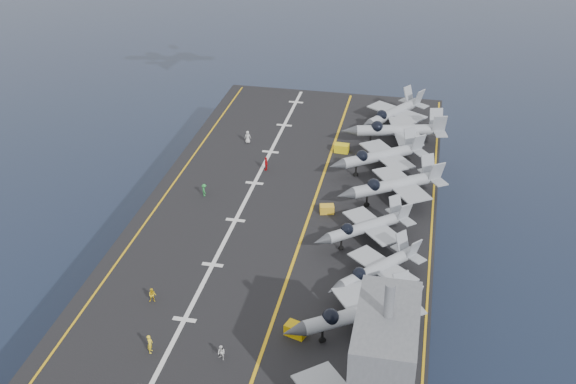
# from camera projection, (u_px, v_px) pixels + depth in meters

# --- Properties ---
(ground) EXTENTS (500.00, 500.00, 0.00)m
(ground) POSITION_uv_depth(u_px,v_px,m) (282.00, 292.00, 95.67)
(ground) COLOR #142135
(ground) RESTS_ON ground
(hull) EXTENTS (36.00, 90.00, 10.00)m
(hull) POSITION_uv_depth(u_px,v_px,m) (282.00, 261.00, 93.21)
(hull) COLOR #56595E
(hull) RESTS_ON ground
(flight_deck) EXTENTS (38.00, 92.00, 0.40)m
(flight_deck) POSITION_uv_depth(u_px,v_px,m) (282.00, 227.00, 90.65)
(flight_deck) COLOR black
(flight_deck) RESTS_ON hull
(foul_line) EXTENTS (0.35, 90.00, 0.02)m
(foul_line) POSITION_uv_depth(u_px,v_px,m) (305.00, 228.00, 90.01)
(foul_line) COLOR gold
(foul_line) RESTS_ON flight_deck
(landing_centerline) EXTENTS (0.50, 90.00, 0.02)m
(landing_centerline) POSITION_uv_depth(u_px,v_px,m) (235.00, 220.00, 91.60)
(landing_centerline) COLOR silver
(landing_centerline) RESTS_ON flight_deck
(deck_edge_port) EXTENTS (0.25, 90.00, 0.02)m
(deck_edge_port) POSITION_uv_depth(u_px,v_px,m) (154.00, 211.00, 93.53)
(deck_edge_port) COLOR gold
(deck_edge_port) RESTS_ON flight_deck
(deck_edge_stbd) EXTENTS (0.25, 90.00, 0.02)m
(deck_edge_stbd) POSITION_uv_depth(u_px,v_px,m) (431.00, 242.00, 87.29)
(deck_edge_stbd) COLOR gold
(deck_edge_stbd) RESTS_ON flight_deck
(island_superstructure) EXTENTS (5.00, 10.00, 15.00)m
(island_superstructure) POSITION_uv_depth(u_px,v_px,m) (384.00, 359.00, 58.64)
(island_superstructure) COLOR #56595E
(island_superstructure) RESTS_ON flight_deck
(fighter_jet_2) EXTENTS (17.48, 16.13, 5.05)m
(fighter_jet_2) POSITION_uv_depth(u_px,v_px,m) (360.00, 312.00, 71.64)
(fighter_jet_2) COLOR gray
(fighter_jet_2) RESTS_ON flight_deck
(fighter_jet_3) EXTENTS (14.69, 15.11, 4.40)m
(fighter_jet_3) POSITION_uv_depth(u_px,v_px,m) (378.00, 267.00, 78.88)
(fighter_jet_3) COLOR gray
(fighter_jet_3) RESTS_ON flight_deck
(fighter_jet_4) EXTENTS (15.58, 15.06, 4.53)m
(fighter_jet_4) POSITION_uv_depth(u_px,v_px,m) (367.00, 226.00, 86.22)
(fighter_jet_4) COLOR #9DA7AF
(fighter_jet_4) RESTS_ON flight_deck
(fighter_jet_5) EXTENTS (18.03, 16.61, 5.21)m
(fighter_jet_5) POSITION_uv_depth(u_px,v_px,m) (396.00, 183.00, 94.67)
(fighter_jet_5) COLOR gray
(fighter_jet_5) RESTS_ON flight_deck
(fighter_jet_6) EXTENTS (17.70, 16.64, 5.12)m
(fighter_jet_6) POSITION_uv_depth(u_px,v_px,m) (382.00, 155.00, 102.18)
(fighter_jet_6) COLOR #99A3A9
(fighter_jet_6) RESTS_ON flight_deck
(fighter_jet_7) EXTENTS (17.76, 13.88, 5.46)m
(fighter_jet_7) POSITION_uv_depth(u_px,v_px,m) (400.00, 129.00, 109.32)
(fighter_jet_7) COLOR #9AA1AA
(fighter_jet_7) RESTS_ON flight_deck
(fighter_jet_8) EXTENTS (16.04, 17.53, 5.07)m
(fighter_jet_8) POSITION_uv_depth(u_px,v_px,m) (394.00, 112.00, 115.62)
(fighter_jet_8) COLOR #90979E
(fighter_jet_8) RESTS_ON flight_deck
(tow_cart_a) EXTENTS (2.42, 1.95, 1.26)m
(tow_cart_a) POSITION_uv_depth(u_px,v_px,m) (296.00, 330.00, 72.21)
(tow_cart_a) COLOR #CDA007
(tow_cart_a) RESTS_ON flight_deck
(tow_cart_b) EXTENTS (2.04, 1.58, 1.09)m
(tow_cart_b) POSITION_uv_depth(u_px,v_px,m) (327.00, 209.00, 92.97)
(tow_cart_b) COLOR gold
(tow_cart_b) RESTS_ON flight_deck
(tow_cart_c) EXTENTS (2.18, 1.50, 1.26)m
(tow_cart_c) POSITION_uv_depth(u_px,v_px,m) (342.00, 148.00, 108.38)
(tow_cart_c) COLOR yellow
(tow_cart_c) RESTS_ON flight_deck
(crew_1) EXTENTS (0.98, 1.33, 2.05)m
(crew_1) POSITION_uv_depth(u_px,v_px,m) (150.00, 344.00, 69.82)
(crew_1) COLOR yellow
(crew_1) RESTS_ON flight_deck
(crew_2) EXTENTS (1.13, 0.89, 1.68)m
(crew_2) POSITION_uv_depth(u_px,v_px,m) (152.00, 295.00, 76.78)
(crew_2) COLOR yellow
(crew_2) RESTS_ON flight_deck
(crew_3) EXTENTS (1.11, 1.25, 1.74)m
(crew_3) POSITION_uv_depth(u_px,v_px,m) (204.00, 190.00, 96.69)
(crew_3) COLOR green
(crew_3) RESTS_ON flight_deck
(crew_4) EXTENTS (0.86, 1.25, 2.04)m
(crew_4) POSITION_uv_depth(u_px,v_px,m) (266.00, 164.00, 103.12)
(crew_4) COLOR red
(crew_4) RESTS_ON flight_deck
(crew_5) EXTENTS (1.29, 1.00, 1.93)m
(crew_5) POSITION_uv_depth(u_px,v_px,m) (248.00, 137.00, 111.04)
(crew_5) COLOR silver
(crew_5) RESTS_ON flight_deck
(crew_7) EXTENTS (1.18, 1.06, 1.63)m
(crew_7) POSITION_uv_depth(u_px,v_px,m) (221.00, 353.00, 69.04)
(crew_7) COLOR silver
(crew_7) RESTS_ON flight_deck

